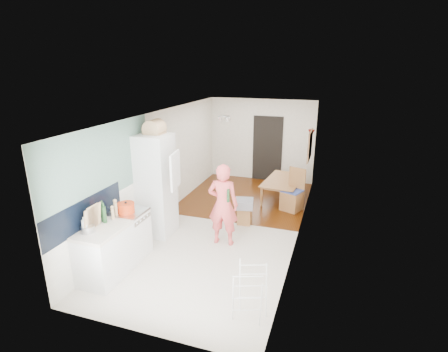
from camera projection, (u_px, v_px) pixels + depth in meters
The scene contains 32 objects.
room_shell at pixel (226, 173), 7.51m from camera, with size 3.20×7.00×2.50m, color white, non-canonical shape.
floor at pixel (226, 225), 7.89m from camera, with size 3.20×7.00×0.01m, color silver.
wood_floor_overlay at pixel (247, 197), 9.56m from camera, with size 3.20×3.30×0.01m, color #4E2707.
sage_wall_panel at pixel (102, 164), 6.00m from camera, with size 0.02×3.00×1.30m, color gray.
tile_splashback at pixel (85, 213), 5.71m from camera, with size 0.02×1.90×0.50m, color black.
doorway_recess at pixel (267, 149), 10.67m from camera, with size 0.90×0.04×2.00m, color black.
base_cabinet at pixel (105, 255), 5.85m from camera, with size 0.60×0.90×0.86m, color silver.
worktop at pixel (102, 230), 5.71m from camera, with size 0.62×0.92×0.06m, color beige.
range_cooker at pixel (130, 235), 6.52m from camera, with size 0.60×0.60×0.88m, color silver.
cooker_top at pixel (128, 212), 6.38m from camera, with size 0.60×0.60×0.04m, color #B6B6B9.
fridge_housing at pixel (156, 186), 7.24m from camera, with size 0.66×0.66×2.15m, color silver.
fridge_door at pixel (175, 170), 6.64m from camera, with size 0.56×0.04×0.70m, color silver.
fridge_interior at pixel (168, 165), 7.00m from camera, with size 0.02×0.52×0.66m, color white.
pinboard at pixel (310, 146), 8.66m from camera, with size 0.03×0.90×0.70m, color tan.
pinboard_frame at pixel (309, 146), 8.66m from camera, with size 0.01×0.94×0.74m, color olive.
wall_sconce at pixel (311, 133), 9.19m from camera, with size 0.18×0.18×0.16m, color maroon.
person at pixel (223, 198), 6.83m from camera, with size 0.72×0.47×1.97m, color #E65253.
dining_table at pixel (284, 191), 9.32m from camera, with size 1.35×0.75×0.48m, color olive.
dining_chair at pixel (292, 190), 8.56m from camera, with size 0.44×0.44×1.05m, color olive, non-canonical shape.
stool at pixel (245, 215), 7.94m from camera, with size 0.30×0.30×0.39m, color olive, non-canonical shape.
grey_drape at pixel (244, 204), 7.86m from camera, with size 0.41×0.41×0.18m, color gray.
drying_rack at pixel (250, 294), 4.90m from camera, with size 0.41×0.37×0.80m, color silver, non-canonical shape.
bread_bin at pixel (154, 129), 6.96m from camera, with size 0.39×0.37×0.20m, color tan, non-canonical shape.
red_casserole at pixel (126, 208), 6.30m from camera, with size 0.31×0.31×0.18m, color red.
steel_pan at pixel (88, 229), 5.57m from camera, with size 0.21×0.21×0.11m, color #B6B6B9.
held_bottle at pixel (228, 196), 6.65m from camera, with size 0.06×0.06×0.26m, color #1E4221.
bottle_a at pixel (103, 213), 5.93m from camera, with size 0.07×0.07×0.30m, color #1E4221.
bottle_b at pixel (104, 215), 5.87m from camera, with size 0.07×0.07×0.29m, color #1E4221.
bottle_c at pixel (85, 227), 5.53m from camera, with size 0.09×0.09×0.22m, color silver.
pepper_mill_front at pixel (116, 209), 6.17m from camera, with size 0.07×0.07×0.24m, color tan.
pepper_mill_back at pixel (113, 214), 6.03m from camera, with size 0.05×0.05×0.19m, color tan.
chopping_boards at pixel (92, 217), 5.62m from camera, with size 0.04×0.31×0.42m, color tan, non-canonical shape.
Camera 1 is at (2.23, -6.81, 3.49)m, focal length 28.00 mm.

